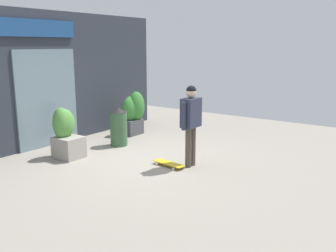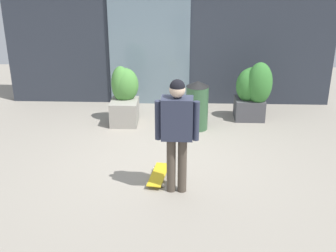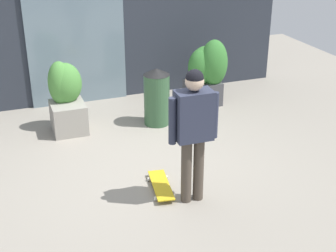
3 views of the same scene
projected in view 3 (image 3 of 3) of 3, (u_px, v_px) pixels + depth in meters
The scene contains 7 objects.
ground_plane at pixel (148, 165), 6.89m from camera, with size 12.00×12.00×0.00m, color gray.
building_facade at pixel (95, 10), 8.67m from camera, with size 7.12×0.31×3.33m.
skateboarder at pixel (194, 123), 5.65m from camera, with size 0.62×0.27×1.70m.
skateboard at pixel (161, 185), 6.28m from camera, with size 0.35×0.78×0.08m.
planter_box_left at pixel (65, 96), 7.76m from camera, with size 0.55×0.65×1.15m.
planter_box_right at pixel (206, 71), 8.75m from camera, with size 0.70×0.60×1.22m.
trash_bin at pixel (157, 96), 8.01m from camera, with size 0.43×0.43×0.97m.
Camera 3 is at (-1.82, -5.76, 3.37)m, focal length 51.90 mm.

